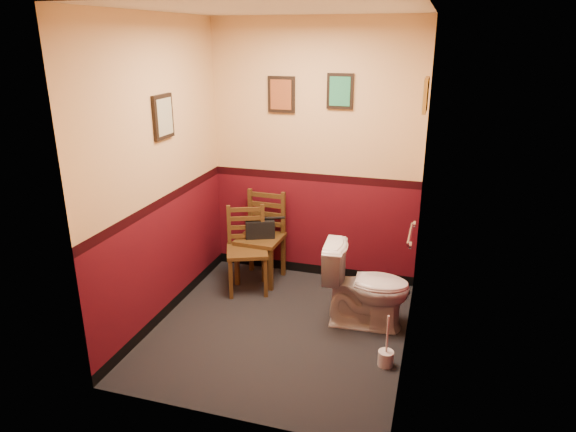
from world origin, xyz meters
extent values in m
cube|color=black|center=(0.00, 0.00, 0.00)|extent=(2.20, 2.40, 0.00)
cube|color=silver|center=(0.00, 0.00, 2.70)|extent=(2.20, 2.40, 0.00)
cube|color=#4F0B15|center=(0.00, 1.20, 1.35)|extent=(2.20, 0.00, 2.70)
cube|color=#4F0B15|center=(0.00, -1.20, 1.35)|extent=(2.20, 0.00, 2.70)
cube|color=#4F0B15|center=(-1.10, 0.00, 1.35)|extent=(0.00, 2.40, 2.70)
cube|color=#4F0B15|center=(1.10, 0.00, 1.35)|extent=(0.00, 2.40, 2.70)
cylinder|color=silver|center=(1.07, 0.25, 0.95)|extent=(0.03, 0.50, 0.03)
cylinder|color=silver|center=(1.09, 0.00, 0.95)|extent=(0.02, 0.06, 0.06)
cylinder|color=silver|center=(1.09, 0.50, 0.95)|extent=(0.02, 0.06, 0.06)
cube|color=black|center=(-0.35, 1.18, 1.95)|extent=(0.28, 0.03, 0.36)
cube|color=brown|center=(-0.35, 1.17, 1.95)|extent=(0.22, 0.01, 0.30)
cube|color=black|center=(0.25, 1.18, 2.00)|extent=(0.26, 0.03, 0.34)
cube|color=#29845A|center=(0.25, 1.17, 2.00)|extent=(0.20, 0.01, 0.28)
cube|color=black|center=(-1.08, 0.10, 1.85)|extent=(0.03, 0.30, 0.38)
cube|color=#ADAC88|center=(-1.07, 0.10, 1.85)|extent=(0.01, 0.24, 0.31)
cube|color=olive|center=(1.08, 0.60, 2.05)|extent=(0.03, 0.34, 0.28)
cube|color=#ADAC88|center=(1.07, 0.60, 2.05)|extent=(0.01, 0.28, 0.22)
imported|color=white|center=(0.72, 0.30, 0.38)|extent=(0.81, 0.48, 0.77)
cylinder|color=silver|center=(0.98, -0.28, 0.06)|extent=(0.13, 0.13, 0.13)
cylinder|color=silver|center=(0.98, -0.28, 0.27)|extent=(0.02, 0.02, 0.36)
cube|color=#503618|center=(-0.55, 0.63, 0.44)|extent=(0.53, 0.53, 0.04)
cube|color=#503618|center=(-0.64, 0.40, 0.22)|extent=(0.05, 0.05, 0.44)
cube|color=#503618|center=(-0.78, 0.72, 0.22)|extent=(0.05, 0.05, 0.44)
cube|color=#503618|center=(-0.32, 0.54, 0.22)|extent=(0.05, 0.05, 0.44)
cube|color=#503618|center=(-0.46, 0.86, 0.22)|extent=(0.05, 0.05, 0.44)
cube|color=#503618|center=(-0.78, 0.72, 0.65)|extent=(0.05, 0.05, 0.44)
cube|color=#503618|center=(-0.46, 0.86, 0.65)|extent=(0.05, 0.05, 0.44)
cube|color=#503618|center=(-0.62, 0.79, 0.53)|extent=(0.31, 0.15, 0.04)
cube|color=#503618|center=(-0.62, 0.79, 0.63)|extent=(0.31, 0.15, 0.04)
cube|color=#503618|center=(-0.62, 0.79, 0.73)|extent=(0.31, 0.15, 0.04)
cube|color=#503618|center=(-0.62, 0.79, 0.82)|extent=(0.31, 0.15, 0.04)
cube|color=#503618|center=(-0.50, 0.89, 0.48)|extent=(0.46, 0.46, 0.04)
cube|color=#503618|center=(-0.70, 0.70, 0.24)|extent=(0.04, 0.04, 0.48)
cube|color=#503618|center=(-0.68, 1.09, 0.24)|extent=(0.04, 0.04, 0.48)
cube|color=#503618|center=(-0.32, 0.69, 0.24)|extent=(0.04, 0.04, 0.48)
cube|color=#503618|center=(-0.30, 1.07, 0.24)|extent=(0.04, 0.04, 0.48)
cube|color=#503618|center=(-0.68, 1.09, 0.72)|extent=(0.04, 0.04, 0.48)
cube|color=#503618|center=(-0.30, 1.08, 0.72)|extent=(0.04, 0.04, 0.48)
cube|color=#503618|center=(-0.49, 1.08, 0.58)|extent=(0.36, 0.04, 0.05)
cube|color=#503618|center=(-0.49, 1.08, 0.69)|extent=(0.36, 0.04, 0.05)
cube|color=#503618|center=(-0.49, 1.08, 0.80)|extent=(0.36, 0.04, 0.05)
cube|color=#503618|center=(-0.49, 1.08, 0.90)|extent=(0.36, 0.04, 0.05)
cube|color=black|center=(-0.50, 0.89, 0.59)|extent=(0.34, 0.26, 0.19)
cylinder|color=black|center=(-0.50, 0.89, 0.71)|extent=(0.25, 0.13, 0.03)
cylinder|color=silver|center=(0.30, 0.95, 0.05)|extent=(0.10, 0.10, 0.09)
cylinder|color=silver|center=(0.41, 0.95, 0.05)|extent=(0.10, 0.10, 0.09)
cylinder|color=silver|center=(0.36, 0.94, 0.14)|extent=(0.10, 0.10, 0.09)
camera|label=1|loc=(1.23, -3.86, 2.51)|focal=32.00mm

